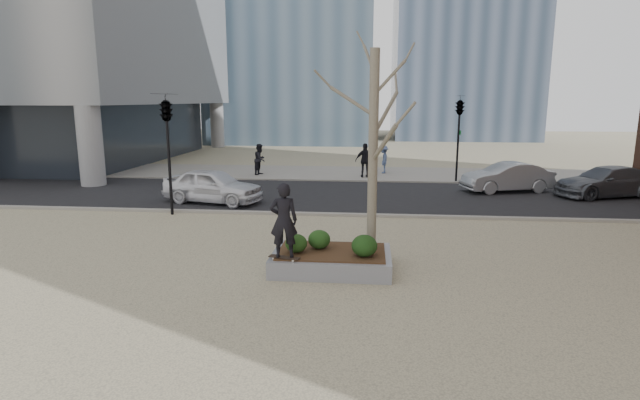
# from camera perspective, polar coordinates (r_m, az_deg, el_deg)

# --- Properties ---
(ground) EXTENTS (120.00, 120.00, 0.00)m
(ground) POSITION_cam_1_polar(r_m,az_deg,el_deg) (13.05, -3.10, -7.73)
(ground) COLOR tan
(ground) RESTS_ON ground
(street) EXTENTS (60.00, 8.00, 0.02)m
(street) POSITION_cam_1_polar(r_m,az_deg,el_deg) (22.66, 0.77, 0.55)
(street) COLOR black
(street) RESTS_ON ground
(far_sidewalk) EXTENTS (60.00, 6.00, 0.02)m
(far_sidewalk) POSITION_cam_1_polar(r_m,az_deg,el_deg) (29.55, 1.96, 3.09)
(far_sidewalk) COLOR gray
(far_sidewalk) RESTS_ON ground
(planter) EXTENTS (3.00, 2.00, 0.45)m
(planter) POSITION_cam_1_polar(r_m,az_deg,el_deg) (12.86, 1.33, -6.94)
(planter) COLOR gray
(planter) RESTS_ON ground
(planter_mulch) EXTENTS (2.70, 1.70, 0.04)m
(planter_mulch) POSITION_cam_1_polar(r_m,az_deg,el_deg) (12.79, 1.34, -5.90)
(planter_mulch) COLOR #382314
(planter_mulch) RESTS_ON planter
(sycamore_tree) EXTENTS (2.80, 2.80, 6.60)m
(sycamore_tree) POSITION_cam_1_polar(r_m,az_deg,el_deg) (12.49, 6.16, 9.12)
(sycamore_tree) COLOR gray
(sycamore_tree) RESTS_ON planter_mulch
(shrub_left) EXTENTS (0.55, 0.55, 0.47)m
(shrub_left) POSITION_cam_1_polar(r_m,az_deg,el_deg) (12.60, -2.74, -4.97)
(shrub_left) COLOR black
(shrub_left) RESTS_ON planter_mulch
(shrub_middle) EXTENTS (0.57, 0.57, 0.49)m
(shrub_middle) POSITION_cam_1_polar(r_m,az_deg,el_deg) (12.90, -0.09, -4.52)
(shrub_middle) COLOR #133C14
(shrub_middle) RESTS_ON planter_mulch
(shrub_right) EXTENTS (0.64, 0.64, 0.54)m
(shrub_right) POSITION_cam_1_polar(r_m,az_deg,el_deg) (12.30, 5.10, -5.23)
(shrub_right) COLOR black
(shrub_right) RESTS_ON planter_mulch
(skateboard) EXTENTS (0.81, 0.39, 0.08)m
(skateboard) POSITION_cam_1_polar(r_m,az_deg,el_deg) (12.23, -4.11, -6.66)
(skateboard) COLOR black
(skateboard) RESTS_ON planter
(skateboarder) EXTENTS (0.72, 0.53, 1.83)m
(skateboarder) POSITION_cam_1_polar(r_m,az_deg,el_deg) (11.97, -4.17, -2.32)
(skateboarder) COLOR black
(skateboarder) RESTS_ON skateboard
(police_car) EXTENTS (4.51, 2.68, 1.44)m
(police_car) POSITION_cam_1_polar(r_m,az_deg,el_deg) (21.37, -12.16, 1.62)
(police_car) COLOR white
(police_car) RESTS_ON street
(car_silver) EXTENTS (4.38, 2.50, 1.36)m
(car_silver) POSITION_cam_1_polar(r_m,az_deg,el_deg) (25.00, 20.60, 2.45)
(car_silver) COLOR #9EA1A6
(car_silver) RESTS_ON street
(car_third) EXTENTS (4.97, 3.15, 1.34)m
(car_third) POSITION_cam_1_polar(r_m,az_deg,el_deg) (25.61, 29.90, 1.83)
(car_third) COLOR #50545C
(car_third) RESTS_ON street
(pedestrian_a) EXTENTS (0.85, 0.99, 1.77)m
(pedestrian_a) POSITION_cam_1_polar(r_m,az_deg,el_deg) (28.97, -6.86, 4.64)
(pedestrian_a) COLOR black
(pedestrian_a) RESTS_ON far_sidewalk
(pedestrian_b) EXTENTS (0.65, 1.08, 1.63)m
(pedestrian_b) POSITION_cam_1_polar(r_m,az_deg,el_deg) (29.59, 7.27, 4.64)
(pedestrian_b) COLOR #485A82
(pedestrian_b) RESTS_ON far_sidewalk
(pedestrian_c) EXTENTS (1.15, 0.59, 1.89)m
(pedestrian_c) POSITION_cam_1_polar(r_m,az_deg,el_deg) (27.86, 5.20, 4.53)
(pedestrian_c) COLOR black
(pedestrian_c) RESTS_ON far_sidewalk
(traffic_light_near) EXTENTS (0.60, 2.48, 4.50)m
(traffic_light_near) POSITION_cam_1_polar(r_m,az_deg,el_deg) (19.37, -16.89, 4.91)
(traffic_light_near) COLOR black
(traffic_light_near) RESTS_ON ground
(traffic_light_far) EXTENTS (0.60, 2.48, 4.50)m
(traffic_light_far) POSITION_cam_1_polar(r_m,az_deg,el_deg) (27.24, 15.51, 6.72)
(traffic_light_far) COLOR black
(traffic_light_far) RESTS_ON ground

